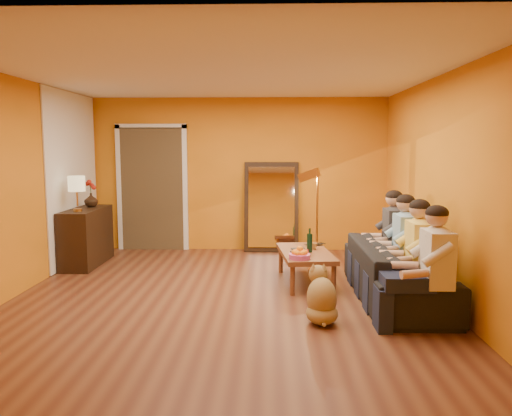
{
  "coord_description": "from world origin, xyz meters",
  "views": [
    {
      "loc": [
        0.53,
        -5.78,
        1.77
      ],
      "look_at": [
        0.35,
        0.5,
        1.0
      ],
      "focal_mm": 35.0,
      "sensor_mm": 36.0,
      "label": 1
    }
  ],
  "objects_px": {
    "sofa": "(396,272)",
    "vase": "(91,200)",
    "person_mid_right": "(406,246)",
    "laptop": "(317,245)",
    "person_mid_left": "(420,256)",
    "sideboard": "(87,237)",
    "mirror_frame": "(271,207)",
    "tumbler": "(314,246)",
    "dog": "(322,294)",
    "floor_lamp": "(317,222)",
    "person_far_left": "(437,269)",
    "table_lamp": "(77,194)",
    "wine_bottle": "(310,240)",
    "person_far_right": "(394,238)",
    "coffee_table": "(305,267)"
  },
  "relations": [
    {
      "from": "sofa",
      "to": "vase",
      "type": "bearing_deg",
      "value": 66.32
    },
    {
      "from": "person_mid_right",
      "to": "vase",
      "type": "relative_size",
      "value": 5.74
    },
    {
      "from": "person_mid_right",
      "to": "laptop",
      "type": "height_order",
      "value": "person_mid_right"
    },
    {
      "from": "person_mid_left",
      "to": "sideboard",
      "type": "bearing_deg",
      "value": 154.77
    },
    {
      "from": "mirror_frame",
      "to": "vase",
      "type": "xyz_separation_m",
      "value": [
        -2.79,
        -0.83,
        0.2
      ]
    },
    {
      "from": "mirror_frame",
      "to": "tumbler",
      "type": "distance_m",
      "value": 2.0
    },
    {
      "from": "person_mid_right",
      "to": "tumbler",
      "type": "distance_m",
      "value": 1.24
    },
    {
      "from": "mirror_frame",
      "to": "person_mid_right",
      "type": "xyz_separation_m",
      "value": [
        1.58,
        -2.59,
        -0.15
      ]
    },
    {
      "from": "dog",
      "to": "floor_lamp",
      "type": "bearing_deg",
      "value": 100.05
    },
    {
      "from": "person_far_left",
      "to": "person_mid_left",
      "type": "relative_size",
      "value": 1.0
    },
    {
      "from": "mirror_frame",
      "to": "table_lamp",
      "type": "height_order",
      "value": "mirror_frame"
    },
    {
      "from": "sofa",
      "to": "wine_bottle",
      "type": "height_order",
      "value": "wine_bottle"
    },
    {
      "from": "floor_lamp",
      "to": "person_far_right",
      "type": "relative_size",
      "value": 1.18
    },
    {
      "from": "dog",
      "to": "vase",
      "type": "xyz_separation_m",
      "value": [
        -3.3,
        2.67,
        0.66
      ]
    },
    {
      "from": "sideboard",
      "to": "person_far_right",
      "type": "xyz_separation_m",
      "value": [
        4.37,
        -0.96,
        0.18
      ]
    },
    {
      "from": "mirror_frame",
      "to": "person_far_left",
      "type": "distance_m",
      "value": 4.02
    },
    {
      "from": "mirror_frame",
      "to": "dog",
      "type": "bearing_deg",
      "value": -81.79
    },
    {
      "from": "coffee_table",
      "to": "person_far_left",
      "type": "bearing_deg",
      "value": -61.96
    },
    {
      "from": "mirror_frame",
      "to": "laptop",
      "type": "relative_size",
      "value": 5.25
    },
    {
      "from": "sideboard",
      "to": "tumbler",
      "type": "relative_size",
      "value": 12.67
    },
    {
      "from": "floor_lamp",
      "to": "laptop",
      "type": "bearing_deg",
      "value": -80.75
    },
    {
      "from": "person_far_left",
      "to": "wine_bottle",
      "type": "bearing_deg",
      "value": 123.79
    },
    {
      "from": "tumbler",
      "to": "sofa",
      "type": "bearing_deg",
      "value": -41.88
    },
    {
      "from": "tumbler",
      "to": "laptop",
      "type": "xyz_separation_m",
      "value": [
        0.06,
        0.23,
        -0.03
      ]
    },
    {
      "from": "tumbler",
      "to": "coffee_table",
      "type": "bearing_deg",
      "value": -135.0
    },
    {
      "from": "person_far_left",
      "to": "tumbler",
      "type": "xyz_separation_m",
      "value": [
        -1.02,
        1.8,
        -0.15
      ]
    },
    {
      "from": "sofa",
      "to": "person_far_right",
      "type": "height_order",
      "value": "person_far_right"
    },
    {
      "from": "coffee_table",
      "to": "sideboard",
      "type": "bearing_deg",
      "value": 157.77
    },
    {
      "from": "tumbler",
      "to": "vase",
      "type": "relative_size",
      "value": 0.44
    },
    {
      "from": "sideboard",
      "to": "vase",
      "type": "xyz_separation_m",
      "value": [
        0.0,
        0.25,
        0.53
      ]
    },
    {
      "from": "person_mid_left",
      "to": "wine_bottle",
      "type": "height_order",
      "value": "person_mid_left"
    },
    {
      "from": "dog",
      "to": "tumbler",
      "type": "distance_m",
      "value": 1.62
    },
    {
      "from": "sideboard",
      "to": "person_far_left",
      "type": "relative_size",
      "value": 0.97
    },
    {
      "from": "sofa",
      "to": "coffee_table",
      "type": "xyz_separation_m",
      "value": [
        -1.01,
        0.68,
        -0.11
      ]
    },
    {
      "from": "table_lamp",
      "to": "vase",
      "type": "xyz_separation_m",
      "value": [
        0.0,
        0.55,
        -0.15
      ]
    },
    {
      "from": "table_lamp",
      "to": "dog",
      "type": "xyz_separation_m",
      "value": [
        3.3,
        -2.12,
        -0.81
      ]
    },
    {
      "from": "mirror_frame",
      "to": "sideboard",
      "type": "distance_m",
      "value": 3.01
    },
    {
      "from": "dog",
      "to": "vase",
      "type": "relative_size",
      "value": 2.78
    },
    {
      "from": "sofa",
      "to": "person_far_left",
      "type": "distance_m",
      "value": 1.05
    },
    {
      "from": "floor_lamp",
      "to": "tumbler",
      "type": "xyz_separation_m",
      "value": [
        -0.08,
        -0.46,
        -0.26
      ]
    },
    {
      "from": "tumbler",
      "to": "sideboard",
      "type": "bearing_deg",
      "value": 166.38
    },
    {
      "from": "floor_lamp",
      "to": "vase",
      "type": "bearing_deg",
      "value": -175.28
    },
    {
      "from": "person_far_right",
      "to": "laptop",
      "type": "bearing_deg",
      "value": 158.53
    },
    {
      "from": "sofa",
      "to": "dog",
      "type": "relative_size",
      "value": 3.76
    },
    {
      "from": "mirror_frame",
      "to": "person_mid_left",
      "type": "bearing_deg",
      "value": -63.28
    },
    {
      "from": "sideboard",
      "to": "sofa",
      "type": "distance_m",
      "value": 4.54
    },
    {
      "from": "sofa",
      "to": "wine_bottle",
      "type": "distance_m",
      "value": 1.17
    },
    {
      "from": "mirror_frame",
      "to": "coffee_table",
      "type": "bearing_deg",
      "value": -77.64
    },
    {
      "from": "mirror_frame",
      "to": "dog",
      "type": "xyz_separation_m",
      "value": [
        0.51,
        -3.5,
        -0.46
      ]
    },
    {
      "from": "vase",
      "to": "dog",
      "type": "bearing_deg",
      "value": -39.03
    }
  ]
}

